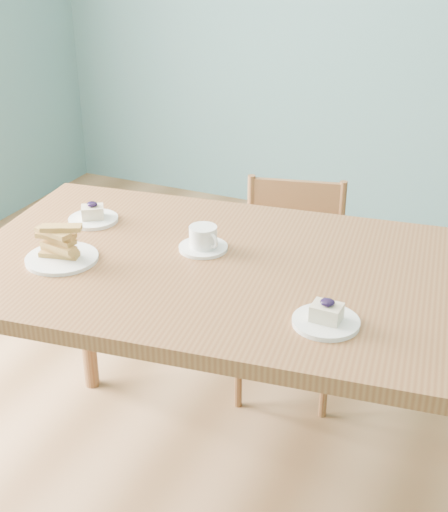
% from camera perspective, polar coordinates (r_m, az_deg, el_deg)
% --- Properties ---
extents(room, '(5.01, 5.01, 2.71)m').
position_cam_1_polar(room, '(1.52, 10.73, 11.86)').
color(room, '#AA794F').
rests_on(room, ground).
extents(dining_table, '(1.63, 1.06, 0.82)m').
position_cam_1_polar(dining_table, '(2.00, 1.09, -2.87)').
color(dining_table, brown).
rests_on(dining_table, ground).
extents(dining_chair, '(0.45, 0.43, 0.82)m').
position_cam_1_polar(dining_chair, '(2.68, 5.24, -2.71)').
color(dining_chair, brown).
rests_on(dining_chair, ground).
extents(cheesecake_plate_near, '(0.16, 0.16, 0.07)m').
position_cam_1_polar(cheesecake_plate_near, '(1.71, 8.18, -4.92)').
color(cheesecake_plate_near, white).
rests_on(cheesecake_plate_near, dining_table).
extents(cheesecake_plate_far, '(0.15, 0.15, 0.07)m').
position_cam_1_polar(cheesecake_plate_far, '(2.27, -10.44, 3.14)').
color(cheesecake_plate_far, white).
rests_on(cheesecake_plate_far, dining_table).
extents(coffee_cup, '(0.14, 0.14, 0.07)m').
position_cam_1_polar(coffee_cup, '(2.04, -1.66, 1.30)').
color(coffee_cup, white).
rests_on(coffee_cup, dining_table).
extents(biscotti_plate, '(0.20, 0.20, 0.11)m').
position_cam_1_polar(biscotti_plate, '(2.03, -12.93, 0.58)').
color(biscotti_plate, white).
rests_on(biscotti_plate, dining_table).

